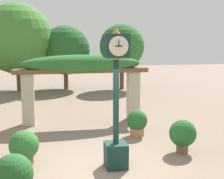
{
  "coord_description": "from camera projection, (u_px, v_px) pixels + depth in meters",
  "views": [
    {
      "loc": [
        -1.18,
        -7.29,
        3.2
      ],
      "look_at": [
        0.37,
        0.54,
        1.92
      ],
      "focal_mm": 50.0,
      "sensor_mm": 36.0,
      "label": 1
    }
  ],
  "objects": [
    {
      "name": "ground_plane",
      "position": [
        102.0,
        169.0,
        7.8
      ],
      "size": [
        60.0,
        60.0,
        0.0
      ],
      "primitive_type": "plane",
      "color": "#7F6B5B"
    },
    {
      "name": "pedestal_clock",
      "position": [
        116.0,
        101.0,
        7.64
      ],
      "size": [
        0.56,
        0.61,
        3.48
      ],
      "color": "#14332D",
      "rests_on": "ground"
    },
    {
      "name": "pergola",
      "position": [
        82.0,
        70.0,
        11.91
      ],
      "size": [
        5.12,
        1.05,
        2.63
      ],
      "color": "#BCB299",
      "rests_on": "ground"
    },
    {
      "name": "potted_plant_near_left",
      "position": [
        24.0,
        146.0,
        8.04
      ],
      "size": [
        0.77,
        0.77,
        0.9
      ],
      "color": "brown",
      "rests_on": "ground"
    },
    {
      "name": "potted_plant_near_right",
      "position": [
        13.0,
        176.0,
        6.12
      ],
      "size": [
        0.79,
        0.79,
        0.99
      ],
      "color": "#9E563D",
      "rests_on": "ground"
    },
    {
      "name": "potted_plant_far_left",
      "position": [
        183.0,
        134.0,
        8.84
      ],
      "size": [
        0.77,
        0.77,
        0.95
      ],
      "color": "brown",
      "rests_on": "ground"
    },
    {
      "name": "potted_plant_far_right",
      "position": [
        137.0,
        122.0,
        10.42
      ],
      "size": [
        0.69,
        0.69,
        0.87
      ],
      "color": "#B26B4C",
      "rests_on": "ground"
    },
    {
      "name": "tree_line",
      "position": [
        47.0,
        43.0,
        19.46
      ],
      "size": [
        10.11,
        4.35,
        5.43
      ],
      "color": "brown",
      "rests_on": "ground"
    }
  ]
}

